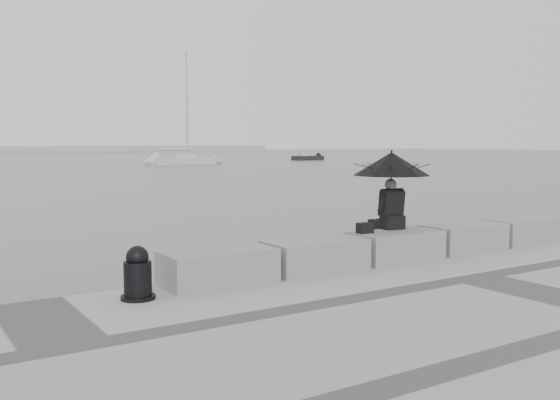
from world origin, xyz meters
TOP-DOWN VIEW (x-y plane):
  - ground at (0.00, 0.00)m, footprint 360.00×360.00m
  - stone_block_far_left at (-3.40, -0.45)m, footprint 1.60×0.80m
  - stone_block_left at (-1.70, -0.45)m, footprint 1.60×0.80m
  - stone_block_centre at (0.00, -0.45)m, footprint 1.60×0.80m
  - stone_block_right at (1.70, -0.45)m, footprint 1.60×0.80m
  - stone_block_far_right at (3.40, -0.45)m, footprint 1.60×0.80m
  - seated_person at (0.16, -0.14)m, footprint 1.37×1.37m
  - bag at (-0.58, -0.32)m, footprint 0.27×0.16m
  - mooring_bollard at (-4.66, -0.66)m, footprint 0.44×0.44m
  - sailboat_right at (21.87, 57.72)m, footprint 7.25×2.85m
  - small_motorboat at (44.07, 64.65)m, footprint 4.65×1.91m

SIDE VIEW (x-z plane):
  - ground at x=0.00m, z-range 0.00..0.00m
  - small_motorboat at x=44.07m, z-range -0.23..0.87m
  - sailboat_right at x=21.87m, z-range -5.92..6.98m
  - stone_block_far_left at x=-3.40m, z-range 0.50..1.00m
  - stone_block_left at x=-1.70m, z-range 0.50..1.00m
  - stone_block_centre at x=0.00m, z-range 0.50..1.00m
  - stone_block_right at x=1.70m, z-range 0.50..1.00m
  - stone_block_far_right at x=3.40m, z-range 0.50..1.00m
  - mooring_bollard at x=-4.66m, z-range 0.45..1.15m
  - bag at x=-0.58m, z-range 1.00..1.18m
  - seated_person at x=0.16m, z-range 1.34..2.73m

